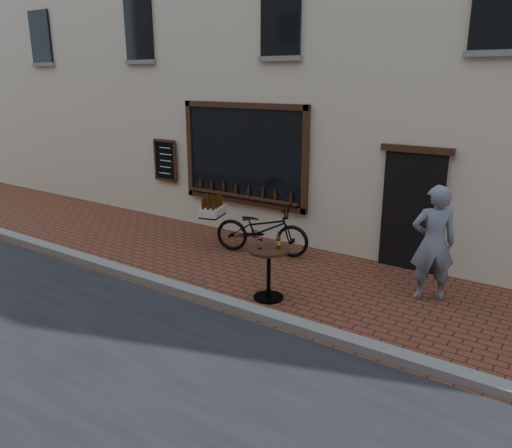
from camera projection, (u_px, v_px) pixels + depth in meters
The scene contains 6 objects.
ground at pixel (214, 310), 7.78m from camera, with size 90.00×90.00×0.00m, color #5B311D.
kerb at pixel (222, 302), 7.92m from camera, with size 90.00×0.25×0.12m, color slate.
shop_building at pixel (387, 9), 11.51m from camera, with size 28.00×6.20×10.00m.
cargo_bicycle at pixel (260, 229), 10.15m from camera, with size 2.35×1.22×1.10m.
bistro_table at pixel (269, 263), 8.02m from camera, with size 0.67×0.67×1.15m.
pedestrian at pixel (433, 243), 7.92m from camera, with size 0.69×0.46×1.90m, color slate.
Camera 1 is at (4.56, -5.47, 3.48)m, focal length 35.00 mm.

